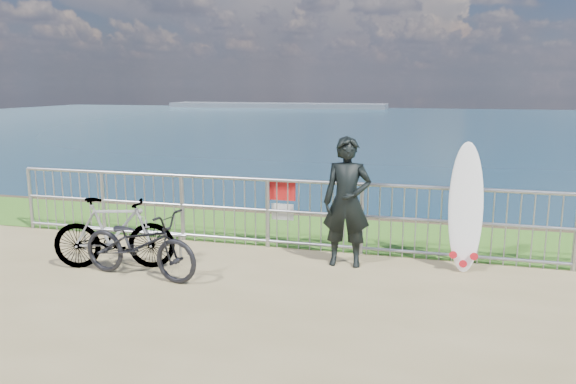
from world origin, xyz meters
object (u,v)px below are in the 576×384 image
(surfer, at_px, (347,202))
(surfboard, at_px, (466,212))
(bicycle_far, at_px, (114,233))
(bicycle_near, at_px, (140,244))

(surfer, distance_m, surfboard, 1.65)
(bicycle_far, bearing_deg, surfer, -88.57)
(surfer, height_order, bicycle_far, surfer)
(bicycle_near, bearing_deg, surfer, -56.55)
(surfer, bearing_deg, bicycle_near, -156.94)
(surfboard, xyz_separation_m, bicycle_near, (-4.23, -1.53, -0.37))
(surfboard, relative_size, bicycle_far, 1.06)
(surfer, bearing_deg, surfboard, 6.20)
(surfboard, distance_m, bicycle_far, 4.96)
(bicycle_near, bearing_deg, bicycle_far, 73.09)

